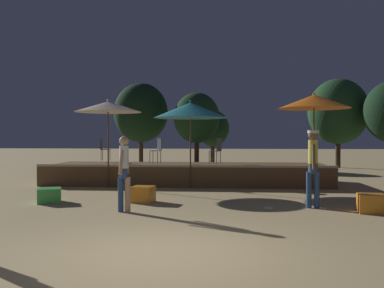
% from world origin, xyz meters
% --- Properties ---
extents(ground_plane, '(120.00, 120.00, 0.00)m').
position_xyz_m(ground_plane, '(0.00, 0.00, 0.00)').
color(ground_plane, tan).
extents(wooden_deck, '(10.33, 3.17, 0.79)m').
position_xyz_m(wooden_deck, '(-0.59, 9.81, 0.35)').
color(wooden_deck, brown).
rests_on(wooden_deck, ground).
extents(patio_umbrella_0, '(2.29, 2.29, 3.03)m').
position_xyz_m(patio_umbrella_0, '(-3.17, 8.16, 2.77)').
color(patio_umbrella_0, brown).
rests_on(patio_umbrella_0, ground).
extents(patio_umbrella_1, '(2.53, 2.53, 2.98)m').
position_xyz_m(patio_umbrella_1, '(-0.33, 8.22, 2.64)').
color(patio_umbrella_1, brown).
rests_on(patio_umbrella_1, ground).
extents(patio_umbrella_2, '(2.42, 2.42, 3.23)m').
position_xyz_m(patio_umbrella_2, '(3.81, 8.39, 2.92)').
color(patio_umbrella_2, brown).
rests_on(patio_umbrella_2, ground).
extents(cube_seat_0, '(0.63, 0.63, 0.42)m').
position_xyz_m(cube_seat_0, '(-1.30, 4.93, 0.21)').
color(cube_seat_0, orange).
rests_on(cube_seat_0, ground).
extents(cube_seat_1, '(0.78, 0.78, 0.38)m').
position_xyz_m(cube_seat_1, '(-3.76, 4.65, 0.19)').
color(cube_seat_1, '#4CC651').
rests_on(cube_seat_1, ground).
extents(cube_seat_2, '(0.64, 0.64, 0.42)m').
position_xyz_m(cube_seat_2, '(4.20, 3.80, 0.21)').
color(cube_seat_2, orange).
rests_on(cube_seat_2, ground).
extents(person_0, '(0.30, 0.52, 1.75)m').
position_xyz_m(person_0, '(-1.43, 3.40, 0.95)').
color(person_0, tan).
rests_on(person_0, ground).
extents(person_2, '(0.31, 0.57, 1.90)m').
position_xyz_m(person_2, '(3.00, 4.35, 1.11)').
color(person_2, '#2D4C7F').
rests_on(person_2, ground).
extents(bistro_chair_0, '(0.45, 0.45, 0.90)m').
position_xyz_m(bistro_chair_0, '(0.55, 9.05, 1.33)').
color(bistro_chair_0, '#47474C').
rests_on(bistro_chair_0, wooden_deck).
extents(bistro_chair_1, '(0.47, 0.47, 0.90)m').
position_xyz_m(bistro_chair_1, '(-1.63, 9.21, 1.33)').
color(bistro_chair_1, '#47474C').
rests_on(bistro_chair_1, wooden_deck).
extents(bistro_chair_2, '(0.40, 0.40, 0.90)m').
position_xyz_m(bistro_chair_2, '(-4.11, 10.73, 1.33)').
color(bistro_chair_2, '#47474C').
rests_on(bistro_chair_2, wooden_deck).
extents(frisbee_disc, '(0.25, 0.25, 0.03)m').
position_xyz_m(frisbee_disc, '(1.92, 4.17, 0.02)').
color(frisbee_disc, white).
rests_on(frisbee_disc, ground).
extents(background_tree_0, '(2.71, 2.71, 4.37)m').
position_xyz_m(background_tree_0, '(-0.91, 18.85, 2.87)').
color(background_tree_0, '#3D2B1C').
rests_on(background_tree_0, ground).
extents(background_tree_1, '(3.49, 3.49, 5.25)m').
position_xyz_m(background_tree_1, '(-4.69, 21.07, 3.33)').
color(background_tree_1, '#3D2B1C').
rests_on(background_tree_1, ground).
extents(background_tree_2, '(3.40, 3.40, 5.09)m').
position_xyz_m(background_tree_2, '(7.22, 18.85, 3.21)').
color(background_tree_2, '#3D2B1C').
rests_on(background_tree_2, ground).
extents(background_tree_4, '(2.19, 2.19, 3.54)m').
position_xyz_m(background_tree_4, '(-0.09, 21.87, 2.32)').
color(background_tree_4, '#3D2B1C').
rests_on(background_tree_4, ground).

